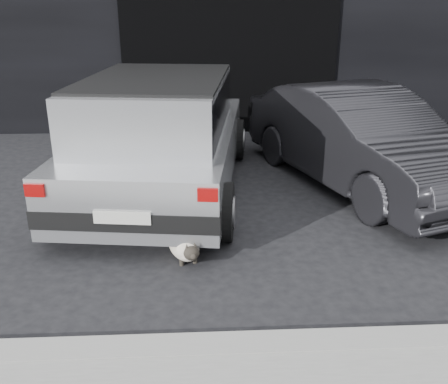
{
  "coord_description": "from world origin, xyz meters",
  "views": [
    {
      "loc": [
        0.39,
        -5.55,
        2.43
      ],
      "look_at": [
        0.64,
        -0.81,
        0.59
      ],
      "focal_mm": 40.0,
      "sensor_mm": 36.0,
      "label": 1
    }
  ],
  "objects_px": {
    "silver_hatchback": "(160,130)",
    "cat_siamese": "(185,248)",
    "cat_white": "(110,215)",
    "second_car": "(359,138)"
  },
  "relations": [
    {
      "from": "silver_hatchback",
      "to": "cat_siamese",
      "type": "distance_m",
      "value": 2.07
    },
    {
      "from": "cat_white",
      "to": "silver_hatchback",
      "type": "bearing_deg",
      "value": 154.64
    },
    {
      "from": "silver_hatchback",
      "to": "cat_white",
      "type": "relative_size",
      "value": 5.93
    },
    {
      "from": "silver_hatchback",
      "to": "cat_siamese",
      "type": "bearing_deg",
      "value": -72.86
    },
    {
      "from": "second_car",
      "to": "cat_white",
      "type": "distance_m",
      "value": 3.47
    },
    {
      "from": "silver_hatchback",
      "to": "cat_white",
      "type": "distance_m",
      "value": 1.44
    },
    {
      "from": "cat_siamese",
      "to": "silver_hatchback",
      "type": "bearing_deg",
      "value": -97.5
    },
    {
      "from": "silver_hatchback",
      "to": "second_car",
      "type": "height_order",
      "value": "silver_hatchback"
    },
    {
      "from": "second_car",
      "to": "cat_white",
      "type": "height_order",
      "value": "second_car"
    },
    {
      "from": "second_car",
      "to": "cat_siamese",
      "type": "distance_m",
      "value": 3.14
    }
  ]
}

